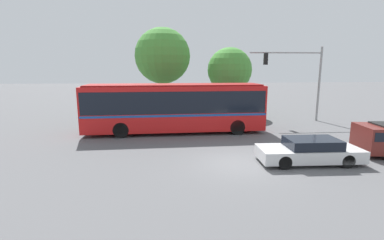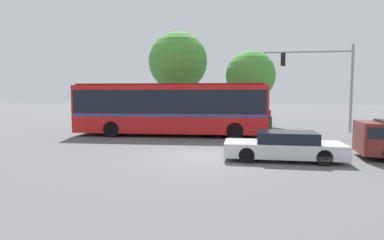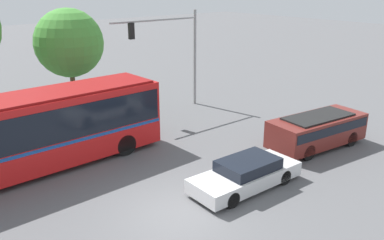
{
  "view_description": "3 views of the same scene",
  "coord_description": "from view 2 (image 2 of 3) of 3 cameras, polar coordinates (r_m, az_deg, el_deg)",
  "views": [
    {
      "loc": [
        -3.25,
        -12.08,
        4.37
      ],
      "look_at": [
        -1.79,
        5.27,
        1.1
      ],
      "focal_mm": 26.04,
      "sensor_mm": 36.0,
      "label": 1
    },
    {
      "loc": [
        1.39,
        -13.21,
        2.68
      ],
      "look_at": [
        -1.32,
        5.69,
        1.1
      ],
      "focal_mm": 29.79,
      "sensor_mm": 36.0,
      "label": 2
    },
    {
      "loc": [
        -7.48,
        -9.81,
        7.71
      ],
      "look_at": [
        2.77,
        2.61,
        2.18
      ],
      "focal_mm": 37.99,
      "sensor_mm": 36.0,
      "label": 3
    }
  ],
  "objects": [
    {
      "name": "flowering_hedge",
      "position": [
        23.4,
        4.11,
        0.0
      ],
      "size": [
        8.04,
        1.46,
        1.52
      ],
      "color": "#286028",
      "rests_on": "ground"
    },
    {
      "name": "traffic_light_pole",
      "position": [
        24.05,
        23.2,
        7.56
      ],
      "size": [
        6.02,
        0.24,
        6.04
      ],
      "rotation": [
        0.0,
        0.0,
        3.14
      ],
      "color": "gray",
      "rests_on": "ground"
    },
    {
      "name": "city_bus",
      "position": [
        20.32,
        -3.88,
        2.47
      ],
      "size": [
        12.08,
        2.94,
        3.3
      ],
      "rotation": [
        0.0,
        0.0,
        0.03
      ],
      "color": "red",
      "rests_on": "ground"
    },
    {
      "name": "ground_plane",
      "position": [
        13.55,
        2.13,
        -6.67
      ],
      "size": [
        140.0,
        140.0,
        0.0
      ],
      "primitive_type": "plane",
      "color": "#5B5B5E"
    },
    {
      "name": "street_tree_centre",
      "position": [
        27.04,
        10.44,
        7.84
      ],
      "size": [
        4.11,
        4.11,
        6.24
      ],
      "color": "brown",
      "rests_on": "ground"
    },
    {
      "name": "street_tree_left",
      "position": [
        27.98,
        -2.51,
        10.41
      ],
      "size": [
        5.07,
        5.07,
        7.99
      ],
      "color": "brown",
      "rests_on": "ground"
    },
    {
      "name": "sedan_foreground",
      "position": [
        13.38,
        16.12,
        -4.56
      ],
      "size": [
        4.72,
        1.88,
        1.16
      ],
      "rotation": [
        0.0,
        0.0,
        3.11
      ],
      "color": "silver",
      "rests_on": "ground"
    }
  ]
}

